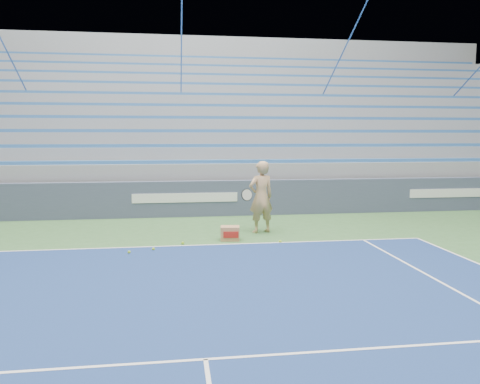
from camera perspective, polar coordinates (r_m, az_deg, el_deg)
sponsor_barrier at (r=14.52m, az=-6.68°, el=-0.82°), size 30.00×0.32×1.10m
bleachers at (r=20.11m, az=-7.14°, el=6.44°), size 31.00×9.15×7.30m
tennis_player at (r=11.95m, az=2.57°, el=-0.61°), size 0.99×0.92×1.84m
ball_box at (r=11.17m, az=-1.22°, el=-5.05°), size 0.48×0.39×0.33m
tennis_ball_0 at (r=10.37m, az=-10.51°, el=-6.85°), size 0.07×0.07×0.07m
tennis_ball_1 at (r=10.20m, az=-13.37°, el=-7.15°), size 0.07×0.07×0.07m
tennis_ball_2 at (r=11.12m, az=-0.75°, el=-5.80°), size 0.07×0.07×0.07m
tennis_ball_3 at (r=10.95m, az=4.92°, el=-6.03°), size 0.07×0.07×0.07m
tennis_ball_4 at (r=10.84m, az=-6.99°, el=-6.19°), size 0.07×0.07×0.07m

